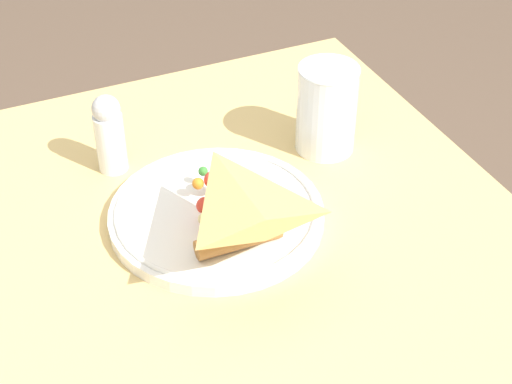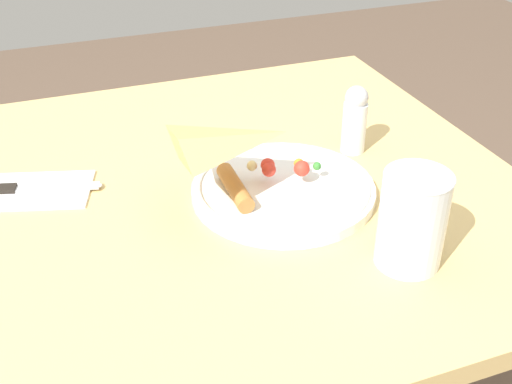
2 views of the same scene
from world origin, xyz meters
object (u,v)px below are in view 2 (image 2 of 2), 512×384
Objects in this scene: plate_pizza at (282,187)px; salt_shaker at (355,119)px; milk_glass at (412,224)px; dining_table at (212,254)px; butter_knife at (25,188)px; napkin_folded at (33,191)px.

salt_shaker reaches higher than plate_pizza.
salt_shaker is (0.07, 0.28, 0.00)m from milk_glass.
plate_pizza is at bearing -29.85° from dining_table.
salt_shaker is (0.51, -0.05, 0.05)m from butter_knife.
plate_pizza is at bearing -21.83° from napkin_folded.
salt_shaker is at bearing -5.72° from napkin_folded.
dining_table is 0.30m from butter_knife.
milk_glass is (0.18, -0.25, 0.18)m from dining_table.
butter_knife is (-0.25, 0.08, 0.13)m from dining_table.
milk_glass is 0.64× the size of butter_knife.
salt_shaker reaches higher than napkin_folded.
plate_pizza is 2.37× the size of salt_shaker.
plate_pizza reaches higher than napkin_folded.
butter_knife is at bearing 161.66° from dining_table.
butter_knife is at bearing 142.46° from milk_glass.
dining_table is at bearing 150.15° from plate_pizza.
plate_pizza is 1.36× the size of butter_knife.
napkin_folded is at bearing 142.07° from milk_glass.
dining_table is 4.76× the size of butter_knife.
plate_pizza is 1.41× the size of napkin_folded.
salt_shaker is at bearing 9.57° from butter_knife.
napkin_folded is (-0.24, 0.08, 0.12)m from dining_table.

